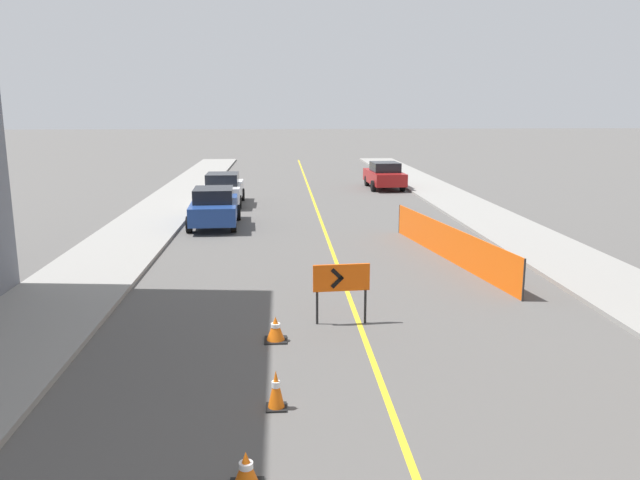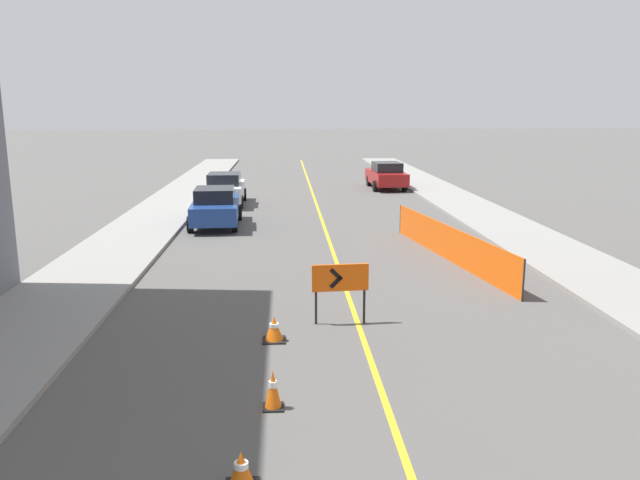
{
  "view_description": "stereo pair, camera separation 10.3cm",
  "coord_description": "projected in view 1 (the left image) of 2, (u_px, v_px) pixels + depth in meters",
  "views": [
    {
      "loc": [
        -1.72,
        4.49,
        4.73
      ],
      "look_at": [
        -0.6,
        22.05,
        1.0
      ],
      "focal_mm": 35.0,
      "sensor_mm": 36.0,
      "label": 1
    },
    {
      "loc": [
        -1.62,
        4.49,
        4.73
      ],
      "look_at": [
        -0.6,
        22.05,
        1.0
      ],
      "focal_mm": 35.0,
      "sensor_mm": 36.0,
      "label": 2
    }
  ],
  "objects": [
    {
      "name": "parked_car_curb_near",
      "position": [
        214.0,
        207.0,
        25.29
      ],
      "size": [
        2.01,
        4.38,
        1.59
      ],
      "rotation": [
        0.0,
        0.0,
        0.05
      ],
      "color": "navy",
      "rests_on": "ground_plane"
    },
    {
      "name": "parked_car_curb_far",
      "position": [
        384.0,
        175.0,
        37.18
      ],
      "size": [
        2.0,
        4.38,
        1.59
      ],
      "rotation": [
        0.0,
        0.0,
        0.05
      ],
      "color": "maroon",
      "rests_on": "ground_plane"
    },
    {
      "name": "sidewalk_right",
      "position": [
        482.0,
        215.0,
        27.73
      ],
      "size": [
        3.02,
        62.65,
        0.12
      ],
      "color": "gray",
      "rests_on": "ground_plane"
    },
    {
      "name": "safety_mesh_fence",
      "position": [
        448.0,
        243.0,
        19.74
      ],
      "size": [
        1.48,
        8.9,
        1.09
      ],
      "rotation": [
        0.0,
        0.0,
        1.73
      ],
      "color": "#EF560C",
      "rests_on": "ground_plane"
    },
    {
      "name": "lane_stripe",
      "position": [
        320.0,
        218.0,
        27.29
      ],
      "size": [
        0.12,
        62.65,
        0.01
      ],
      "color": "gold",
      "rests_on": "ground_plane"
    },
    {
      "name": "parked_car_curb_mid",
      "position": [
        223.0,
        189.0,
        30.92
      ],
      "size": [
        1.94,
        4.32,
        1.59
      ],
      "rotation": [
        0.0,
        0.0,
        0.01
      ],
      "color": "silver",
      "rests_on": "ground_plane"
    },
    {
      "name": "traffic_cone_farthest",
      "position": [
        276.0,
        329.0,
        12.88
      ],
      "size": [
        0.47,
        0.47,
        0.53
      ],
      "color": "black",
      "rests_on": "ground_plane"
    },
    {
      "name": "arrow_barricade_primary",
      "position": [
        341.0,
        280.0,
        13.77
      ],
      "size": [
        1.27,
        0.16,
        1.37
      ],
      "rotation": [
        0.0,
        0.0,
        0.08
      ],
      "color": "#EF560C",
      "rests_on": "ground_plane"
    },
    {
      "name": "sidewalk_left",
      "position": [
        152.0,
        219.0,
        26.82
      ],
      "size": [
        3.02,
        62.65,
        0.12
      ],
      "color": "gray",
      "rests_on": "ground_plane"
    },
    {
      "name": "traffic_cone_fifth",
      "position": [
        276.0,
        390.0,
        9.96
      ],
      "size": [
        0.34,
        0.34,
        0.65
      ],
      "color": "black",
      "rests_on": "ground_plane"
    },
    {
      "name": "traffic_cone_fourth",
      "position": [
        246.0,
        471.0,
        7.86
      ],
      "size": [
        0.44,
        0.44,
        0.51
      ],
      "color": "black",
      "rests_on": "ground_plane"
    }
  ]
}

